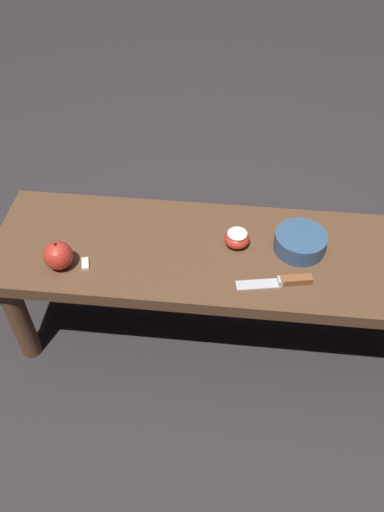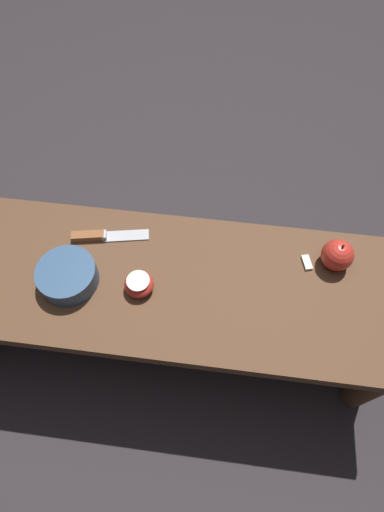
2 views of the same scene
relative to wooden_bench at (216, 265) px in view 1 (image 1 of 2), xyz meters
The scene contains 7 objects.
ground_plane 0.33m from the wooden_bench, ahead, with size 8.00×8.00×0.00m, color #2D282B.
wooden_bench is the anchor object (origin of this frame).
knife 0.23m from the wooden_bench, 151.38° to the left, with size 0.20×0.07×0.02m.
apple_whole 0.44m from the wooden_bench, 13.76° to the left, with size 0.08×0.08×0.09m.
apple_cut 0.11m from the wooden_bench, 152.58° to the right, with size 0.07×0.07×0.04m.
apple_slice_near_knife 0.37m from the wooden_bench, 14.75° to the left, with size 0.03×0.04×0.01m.
bowl 0.25m from the wooden_bench, behind, with size 0.14×0.14×0.05m.
Camera 1 is at (-0.03, 0.98, 1.41)m, focal length 35.00 mm.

